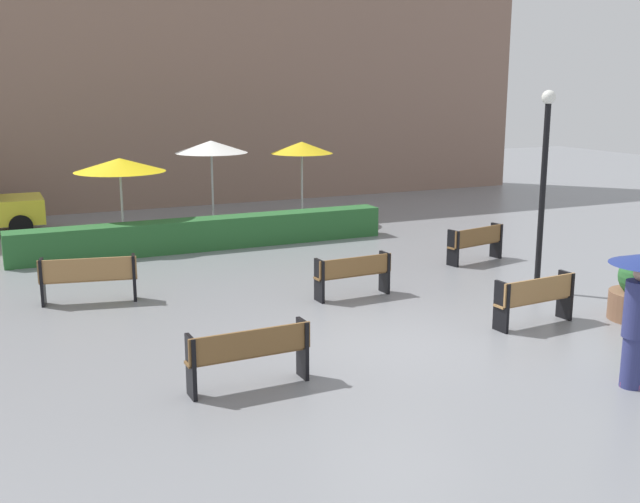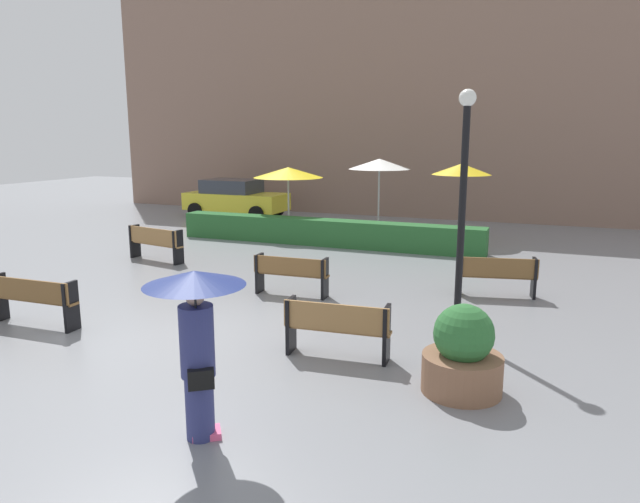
{
  "view_description": "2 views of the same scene",
  "coord_description": "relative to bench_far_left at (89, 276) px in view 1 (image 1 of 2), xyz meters",
  "views": [
    {
      "loc": [
        -6.12,
        -10.39,
        4.24
      ],
      "look_at": [
        0.21,
        3.56,
        0.82
      ],
      "focal_mm": 42.74,
      "sensor_mm": 36.0,
      "label": 1
    },
    {
      "loc": [
        5.57,
        -8.02,
        3.36
      ],
      "look_at": [
        1.04,
        3.27,
        0.9
      ],
      "focal_mm": 32.29,
      "sensor_mm": 36.0,
      "label": 2
    }
  ],
  "objects": [
    {
      "name": "patio_umbrella_white",
      "position": [
        4.43,
        6.44,
        1.86
      ],
      "size": [
        2.1,
        2.1,
        2.59
      ],
      "color": "silver",
      "rests_on": "ground"
    },
    {
      "name": "hedge_strip",
      "position": [
        3.46,
        3.86,
        -0.14
      ],
      "size": [
        9.76,
        0.7,
        0.81
      ],
      "primitive_type": "cube",
      "color": "#28602D",
      "rests_on": "ground"
    },
    {
      "name": "patio_umbrella_yellow_far",
      "position": [
        7.19,
        6.27,
        1.75
      ],
      "size": [
        1.87,
        1.87,
        2.48
      ],
      "color": "silver",
      "rests_on": "ground"
    },
    {
      "name": "planter_pot",
      "position": [
        8.96,
        -5.21,
        -0.03
      ],
      "size": [
        1.06,
        1.06,
        1.21
      ],
      "color": "brown",
      "rests_on": "ground"
    },
    {
      "name": "bench_mid_center",
      "position": [
        4.88,
        -1.77,
        -0.04
      ],
      "size": [
        1.63,
        0.42,
        0.85
      ],
      "color": "brown",
      "rests_on": "ground"
    },
    {
      "name": "lamp_post",
      "position": [
        8.54,
        -2.94,
        1.94
      ],
      "size": [
        0.28,
        0.28,
        4.08
      ],
      "color": "black",
      "rests_on": "ground"
    },
    {
      "name": "ground_plane",
      "position": [
        4.3,
        -4.54,
        -0.55
      ],
      "size": [
        60.0,
        60.0,
        0.0
      ],
      "primitive_type": "plane",
      "color": "gray"
    },
    {
      "name": "patio_umbrella_yellow",
      "position": [
        1.6,
        5.19,
        1.58
      ],
      "size": [
        2.36,
        2.36,
        2.31
      ],
      "color": "silver",
      "rests_on": "ground"
    },
    {
      "name": "building_facade",
      "position": [
        4.3,
        11.46,
        4.6
      ],
      "size": [
        28.0,
        1.2,
        10.3
      ],
      "primitive_type": "cube",
      "color": "#846656",
      "rests_on": "ground"
    },
    {
      "name": "bench_near_right",
      "position": [
        7.01,
        -4.72,
        -0.02
      ],
      "size": [
        1.66,
        0.47,
        0.88
      ],
      "color": "#9E7242",
      "rests_on": "ground"
    },
    {
      "name": "bench_far_left",
      "position": [
        0.0,
        0.0,
        0.0
      ],
      "size": [
        1.86,
        0.68,
        0.92
      ],
      "color": "#9E7242",
      "rests_on": "ground"
    },
    {
      "name": "bench_far_right",
      "position": [
        8.96,
        -0.24,
        -0.04
      ],
      "size": [
        1.65,
        0.66,
        0.85
      ],
      "color": "brown",
      "rests_on": "ground"
    },
    {
      "name": "bench_near_left",
      "position": [
        1.45,
        -5.32,
        -0.01
      ],
      "size": [
        1.8,
        0.38,
        0.88
      ],
      "color": "brown",
      "rests_on": "ground"
    }
  ]
}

